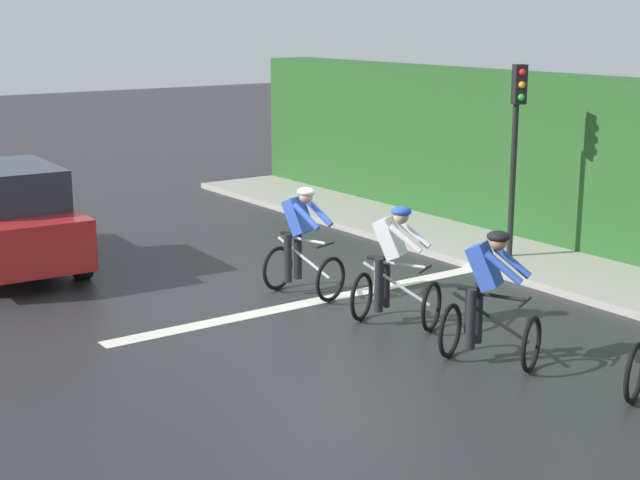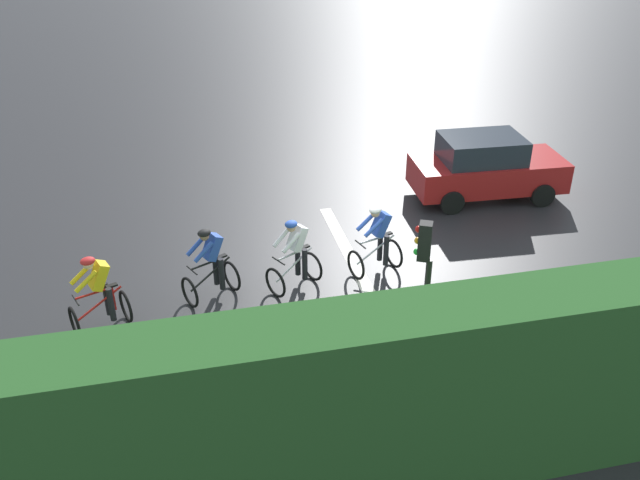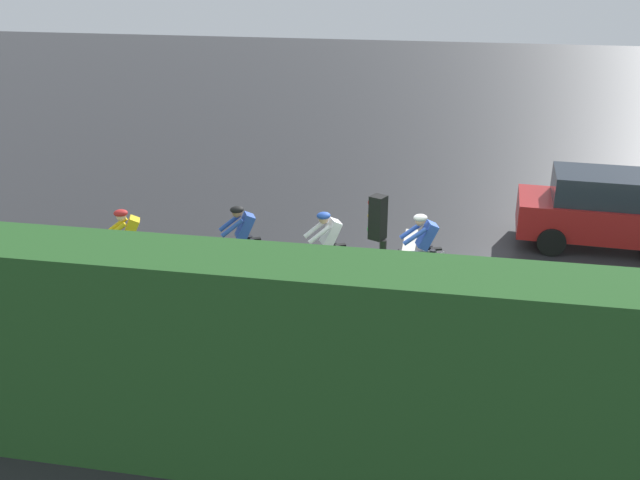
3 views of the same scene
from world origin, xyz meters
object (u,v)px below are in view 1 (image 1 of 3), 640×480
Objects in this scene: cyclist_second at (488,300)px; cyclist_fourth at (301,244)px; cyclist_mid at (394,268)px; car_red at (6,218)px; traffic_light_near_crossing at (516,133)px.

cyclist_second and cyclist_fourth have the same top height.
cyclist_mid is 6.82m from car_red.
cyclist_second is 1.78m from cyclist_mid.
cyclist_second is at bearing 89.50° from cyclist_mid.
traffic_light_near_crossing reaches higher than car_red.
cyclist_fourth is (0.21, -1.90, 0.00)m from cyclist_mid.
cyclist_mid is 0.50× the size of traffic_light_near_crossing.
cyclist_second is at bearing 40.33° from traffic_light_near_crossing.
traffic_light_near_crossing reaches higher than cyclist_mid.
cyclist_mid is at bearing 119.36° from car_red.
traffic_light_near_crossing reaches higher than cyclist_second.
cyclist_fourth is at bearing -86.93° from cyclist_second.
car_red is (3.13, -4.04, 0.08)m from cyclist_fourth.
traffic_light_near_crossing is (-3.75, -3.18, 1.43)m from cyclist_second.
cyclist_second is at bearing 93.07° from cyclist_fourth.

